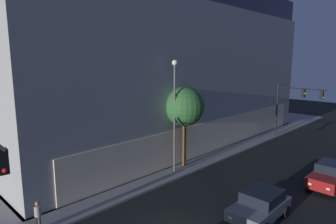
{
  "coord_description": "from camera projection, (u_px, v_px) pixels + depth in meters",
  "views": [
    {
      "loc": [
        -9.55,
        -8.84,
        8.82
      ],
      "look_at": [
        5.57,
        5.94,
        5.13
      ],
      "focal_mm": 31.19,
      "sensor_mm": 36.0,
      "label": 1
    }
  ],
  "objects": [
    {
      "name": "sidewalk_tree",
      "position": [
        185.0,
        107.0,
        23.78
      ],
      "size": [
        3.24,
        3.24,
        6.65
      ],
      "color": "brown",
      "rests_on": "sidewalk_corner"
    },
    {
      "name": "pedestrian_waiting",
      "position": [
        38.0,
        213.0,
        14.98
      ],
      "size": [
        0.36,
        0.36,
        1.62
      ],
      "color": "#4C473D",
      "rests_on": "sidewalk_corner"
    },
    {
      "name": "street_lamp_sidewalk",
      "position": [
        175.0,
        104.0,
        22.54
      ],
      "size": [
        0.44,
        0.44,
        8.78
      ],
      "color": "#535353",
      "rests_on": "sidewalk_corner"
    },
    {
      "name": "car_red",
      "position": [
        330.0,
        175.0,
        20.63
      ],
      "size": [
        4.35,
        2.16,
        1.73
      ],
      "color": "maroon",
      "rests_on": "ground"
    },
    {
      "name": "traffic_light_far_corner",
      "position": [
        295.0,
        100.0,
        32.41
      ],
      "size": [
        0.73,
        5.49,
        6.08
      ],
      "color": "black",
      "rests_on": "sidewalk_corner"
    },
    {
      "name": "car_grey",
      "position": [
        260.0,
        205.0,
        16.44
      ],
      "size": [
        4.07,
        2.24,
        1.61
      ],
      "color": "slate",
      "rests_on": "ground"
    },
    {
      "name": "modern_building",
      "position": [
        130.0,
        66.0,
        36.29
      ],
      "size": [
        36.04,
        26.45,
        16.51
      ],
      "color": "#4C4C51",
      "rests_on": "ground"
    }
  ]
}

